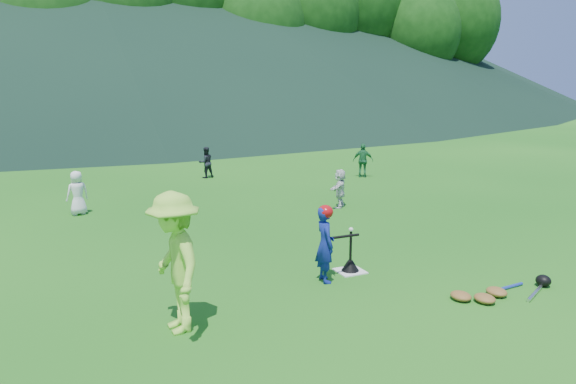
{
  "coord_description": "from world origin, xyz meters",
  "views": [
    {
      "loc": [
        -4.73,
        -7.72,
        3.26
      ],
      "look_at": [
        0.0,
        2.5,
        0.9
      ],
      "focal_mm": 35.0,
      "sensor_mm": 36.0,
      "label": 1
    }
  ],
  "objects_px": {
    "home_plate": "(350,271)",
    "batter_child": "(325,244)",
    "batting_tee": "(350,264)",
    "equipment_pile": "(497,292)",
    "fielder_b": "(206,162)",
    "adult_coach": "(175,263)",
    "fielder_a": "(77,193)",
    "fielder_c": "(363,160)",
    "fielder_d": "(340,188)"
  },
  "relations": [
    {
      "from": "adult_coach",
      "to": "fielder_c",
      "type": "bearing_deg",
      "value": 134.13
    },
    {
      "from": "batter_child",
      "to": "fielder_d",
      "type": "bearing_deg",
      "value": -24.67
    },
    {
      "from": "fielder_b",
      "to": "fielder_d",
      "type": "height_order",
      "value": "fielder_b"
    },
    {
      "from": "fielder_b",
      "to": "fielder_d",
      "type": "relative_size",
      "value": 1.03
    },
    {
      "from": "adult_coach",
      "to": "batting_tee",
      "type": "distance_m",
      "value": 3.42
    },
    {
      "from": "home_plate",
      "to": "batter_child",
      "type": "height_order",
      "value": "batter_child"
    },
    {
      "from": "fielder_c",
      "to": "fielder_d",
      "type": "height_order",
      "value": "fielder_c"
    },
    {
      "from": "adult_coach",
      "to": "fielder_d",
      "type": "bearing_deg",
      "value": 131.7
    },
    {
      "from": "batter_child",
      "to": "adult_coach",
      "type": "height_order",
      "value": "adult_coach"
    },
    {
      "from": "equipment_pile",
      "to": "batter_child",
      "type": "bearing_deg",
      "value": 141.34
    },
    {
      "from": "adult_coach",
      "to": "fielder_d",
      "type": "distance_m",
      "value": 7.44
    },
    {
      "from": "fielder_d",
      "to": "batting_tee",
      "type": "xyz_separation_m",
      "value": [
        -2.2,
        -4.17,
        -0.36
      ]
    },
    {
      "from": "equipment_pile",
      "to": "batting_tee",
      "type": "bearing_deg",
      "value": 128.18
    },
    {
      "from": "adult_coach",
      "to": "fielder_c",
      "type": "xyz_separation_m",
      "value": [
        8.17,
        8.46,
        -0.37
      ]
    },
    {
      "from": "batting_tee",
      "to": "equipment_pile",
      "type": "distance_m",
      "value": 2.35
    },
    {
      "from": "fielder_c",
      "to": "equipment_pile",
      "type": "height_order",
      "value": "fielder_c"
    },
    {
      "from": "home_plate",
      "to": "equipment_pile",
      "type": "bearing_deg",
      "value": -51.82
    },
    {
      "from": "fielder_a",
      "to": "equipment_pile",
      "type": "distance_m",
      "value": 9.56
    },
    {
      "from": "fielder_b",
      "to": "fielder_d",
      "type": "bearing_deg",
      "value": 100.89
    },
    {
      "from": "home_plate",
      "to": "adult_coach",
      "type": "bearing_deg",
      "value": -163.33
    },
    {
      "from": "fielder_b",
      "to": "fielder_c",
      "type": "height_order",
      "value": "fielder_c"
    },
    {
      "from": "fielder_c",
      "to": "batting_tee",
      "type": "relative_size",
      "value": 1.62
    },
    {
      "from": "batter_child",
      "to": "fielder_c",
      "type": "xyz_separation_m",
      "value": [
        5.59,
        7.71,
        -0.07
      ]
    },
    {
      "from": "fielder_b",
      "to": "home_plate",
      "type": "bearing_deg",
      "value": 79.82
    },
    {
      "from": "adult_coach",
      "to": "fielder_c",
      "type": "height_order",
      "value": "adult_coach"
    },
    {
      "from": "home_plate",
      "to": "fielder_b",
      "type": "bearing_deg",
      "value": 87.9
    },
    {
      "from": "fielder_d",
      "to": "batting_tee",
      "type": "height_order",
      "value": "fielder_d"
    },
    {
      "from": "batter_child",
      "to": "home_plate",
      "type": "bearing_deg",
      "value": -63.22
    },
    {
      "from": "fielder_a",
      "to": "batting_tee",
      "type": "distance_m",
      "value": 7.22
    },
    {
      "from": "home_plate",
      "to": "fielder_d",
      "type": "height_order",
      "value": "fielder_d"
    },
    {
      "from": "fielder_a",
      "to": "fielder_b",
      "type": "distance_m",
      "value": 5.39
    },
    {
      "from": "home_plate",
      "to": "batting_tee",
      "type": "relative_size",
      "value": 0.66
    },
    {
      "from": "fielder_a",
      "to": "fielder_c",
      "type": "height_order",
      "value": "fielder_c"
    },
    {
      "from": "fielder_c",
      "to": "batting_tee",
      "type": "height_order",
      "value": "fielder_c"
    },
    {
      "from": "batting_tee",
      "to": "equipment_pile",
      "type": "height_order",
      "value": "batting_tee"
    },
    {
      "from": "fielder_b",
      "to": "batter_child",
      "type": "bearing_deg",
      "value": 76.35
    },
    {
      "from": "adult_coach",
      "to": "fielder_a",
      "type": "relative_size",
      "value": 1.75
    },
    {
      "from": "adult_coach",
      "to": "fielder_a",
      "type": "xyz_separation_m",
      "value": [
        -0.63,
        7.07,
        -0.39
      ]
    },
    {
      "from": "batter_child",
      "to": "fielder_b",
      "type": "bearing_deg",
      "value": 2.4
    },
    {
      "from": "home_plate",
      "to": "fielder_a",
      "type": "height_order",
      "value": "fielder_a"
    },
    {
      "from": "fielder_b",
      "to": "equipment_pile",
      "type": "distance_m",
      "value": 11.45
    },
    {
      "from": "fielder_a",
      "to": "fielder_c",
      "type": "relative_size",
      "value": 0.96
    },
    {
      "from": "home_plate",
      "to": "fielder_a",
      "type": "relative_size",
      "value": 0.43
    },
    {
      "from": "home_plate",
      "to": "fielder_a",
      "type": "bearing_deg",
      "value": 121.91
    },
    {
      "from": "batter_child",
      "to": "adult_coach",
      "type": "relative_size",
      "value": 0.67
    },
    {
      "from": "fielder_b",
      "to": "fielder_c",
      "type": "xyz_separation_m",
      "value": [
        4.64,
        -2.04,
        0.05
      ]
    },
    {
      "from": "equipment_pile",
      "to": "fielder_c",
      "type": "bearing_deg",
      "value": 69.32
    },
    {
      "from": "home_plate",
      "to": "equipment_pile",
      "type": "xyz_separation_m",
      "value": [
        1.45,
        -1.85,
        0.06
      ]
    },
    {
      "from": "fielder_b",
      "to": "batting_tee",
      "type": "bearing_deg",
      "value": 79.82
    },
    {
      "from": "adult_coach",
      "to": "batting_tee",
      "type": "relative_size",
      "value": 2.7
    }
  ]
}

